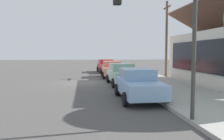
# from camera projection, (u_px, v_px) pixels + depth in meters

# --- Properties ---
(ground_plane) EXTENTS (120.00, 120.00, 0.00)m
(ground_plane) POSITION_uv_depth(u_px,v_px,m) (85.00, 82.00, 18.95)
(ground_plane) COLOR #4C4947
(sidewalk_curb) EXTENTS (60.00, 4.20, 0.16)m
(sidewalk_curb) POSITION_uv_depth(u_px,v_px,m) (151.00, 80.00, 19.63)
(sidewalk_curb) COLOR #A3A099
(sidewalk_curb) RESTS_ON ground
(car_cherry) EXTENTS (4.89, 2.19, 1.59)m
(car_cherry) POSITION_uv_depth(u_px,v_px,m) (106.00, 66.00, 28.57)
(car_cherry) COLOR red
(car_cherry) RESTS_ON ground
(car_coral) EXTENTS (4.35, 2.14, 1.59)m
(car_coral) POSITION_uv_depth(u_px,v_px,m) (112.00, 69.00, 22.83)
(car_coral) COLOR #EA8C75
(car_coral) RESTS_ON ground
(car_seafoam) EXTENTS (4.64, 2.16, 1.59)m
(car_seafoam) POSITION_uv_depth(u_px,v_px,m) (122.00, 74.00, 17.63)
(car_seafoam) COLOR #9ED1BC
(car_seafoam) RESTS_ON ground
(car_skyblue) EXTENTS (4.45, 2.08, 1.59)m
(car_skyblue) POSITION_uv_depth(u_px,v_px,m) (138.00, 84.00, 12.02)
(car_skyblue) COLOR #8CB7E0
(car_skyblue) RESTS_ON ground
(traffic_light_main) EXTENTS (0.37, 2.79, 5.20)m
(traffic_light_main) POSITION_uv_depth(u_px,v_px,m) (164.00, 20.00, 7.56)
(traffic_light_main) COLOR #383833
(traffic_light_main) RESTS_ON ground
(utility_pole_wooden) EXTENTS (1.80, 0.24, 7.50)m
(utility_pole_wooden) POSITION_uv_depth(u_px,v_px,m) (167.00, 38.00, 23.16)
(utility_pole_wooden) COLOR brown
(utility_pole_wooden) RESTS_ON ground
(fire_hydrant_red) EXTENTS (0.22, 0.22, 0.71)m
(fire_hydrant_red) POSITION_uv_depth(u_px,v_px,m) (128.00, 73.00, 22.38)
(fire_hydrant_red) COLOR red
(fire_hydrant_red) RESTS_ON sidewalk_curb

